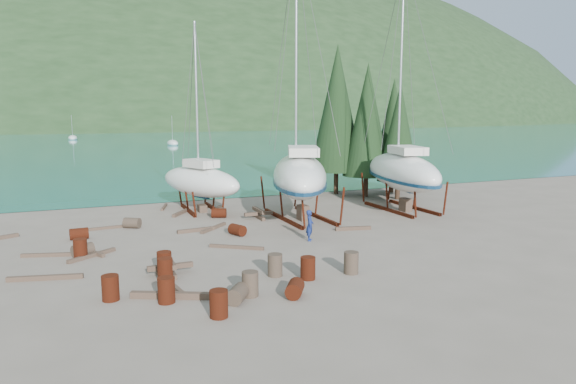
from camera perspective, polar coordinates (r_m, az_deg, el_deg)
name	(u,v)px	position (r m, az deg, el deg)	size (l,w,h in m)	color
ground	(267,252)	(23.72, -2.35, -6.70)	(600.00, 600.00, 0.00)	#6A5E53
bay_water	(86,123)	(336.60, -21.50, 7.14)	(700.00, 700.00, 0.00)	teal
far_hill	(86,123)	(341.59, -21.53, 7.15)	(800.00, 360.00, 110.00)	black
far_house_center	(37,122)	(211.82, -26.16, 7.01)	(6.60, 5.60, 5.60)	beige
far_house_right	(173,121)	(214.84, -12.63, 7.70)	(6.60, 5.60, 5.60)	beige
cypress_near_right	(367,120)	(39.19, 8.80, 7.91)	(3.60, 3.60, 10.00)	black
cypress_mid_right	(399,132)	(38.35, 12.26, 6.49)	(3.06, 3.06, 8.50)	black
cypress_back_left	(337,108)	(40.18, 5.48, 9.24)	(4.14, 4.14, 11.50)	black
cypress_far_right	(393,127)	(41.66, 11.61, 7.08)	(3.24, 3.24, 9.00)	black
moored_boat_mid	(173,143)	(103.19, -12.70, 5.30)	(2.00, 5.00, 6.05)	white
moored_boat_far	(73,138)	(131.58, -22.81, 5.55)	(2.00, 5.00, 6.05)	white
large_sailboat_near	(300,174)	(30.60, 1.29, 1.96)	(6.76, 10.97, 16.67)	white
large_sailboat_far	(402,171)	(34.18, 12.58, 2.30)	(5.19, 10.39, 15.81)	white
small_sailboat_shore	(200,181)	(33.62, -9.74, 1.23)	(5.09, 7.83, 11.99)	white
worker	(310,225)	(25.64, 2.44, -3.73)	(0.57, 0.37, 1.55)	navy
drum_0	(110,288)	(18.76, -19.13, -10.03)	(0.58, 0.58, 0.88)	#53160E
drum_1	(238,294)	(17.70, -5.61, -11.22)	(0.58, 0.58, 0.88)	#2D2823
drum_2	(79,234)	(28.03, -22.20, -4.32)	(0.58, 0.58, 0.88)	#53160E
drum_3	(219,304)	(16.52, -7.70, -12.21)	(0.58, 0.58, 0.88)	#53160E
drum_4	(219,213)	(31.52, -7.68, -2.33)	(0.58, 0.58, 0.88)	#53160E
drum_5	(275,265)	(20.27, -1.45, -8.12)	(0.58, 0.58, 0.88)	#2D2823
drum_6	(237,230)	(26.94, -5.65, -4.21)	(0.58, 0.58, 0.88)	#53160E
drum_7	(308,268)	(19.90, 2.23, -8.45)	(0.58, 0.58, 0.88)	#53160E
drum_8	(80,249)	(24.37, -22.08, -5.86)	(0.58, 0.58, 0.88)	#53160E
drum_9	(132,223)	(29.77, -16.93, -3.30)	(0.58, 0.58, 0.88)	#2D2823
drum_10	(165,270)	(20.26, -13.49, -8.37)	(0.58, 0.58, 0.88)	#53160E
drum_11	(221,211)	(32.08, -7.48, -2.13)	(0.58, 0.58, 0.88)	#2D2823
drum_12	(295,289)	(18.13, 0.77, -10.70)	(0.58, 0.58, 0.88)	#53160E
drum_13	(166,290)	(18.02, -13.36, -10.56)	(0.58, 0.58, 0.88)	#53160E
drum_14	(164,262)	(21.19, -13.58, -7.61)	(0.58, 0.58, 0.88)	#53160E
drum_15	(83,250)	(24.72, -21.83, -6.01)	(0.58, 0.58, 0.88)	#2D2823
drum_16	(250,284)	(18.19, -4.23, -10.15)	(0.58, 0.58, 0.88)	#2D2823
drum_17	(351,263)	(20.72, 7.03, -7.80)	(0.58, 0.58, 0.88)	#2D2823
timber_1	(353,228)	(28.25, 7.26, -4.03)	(0.19, 2.00, 0.19)	brown
timber_3	(171,284)	(19.79, -12.89, -9.89)	(0.15, 3.22, 0.15)	brown
timber_4	(90,252)	(25.13, -21.13, -6.21)	(0.17, 2.15, 0.17)	brown
timber_6	(181,213)	(33.03, -11.84, -2.27)	(0.19, 2.14, 0.19)	brown
timber_8	(196,230)	(28.09, -10.19, -4.18)	(0.19, 2.05, 0.19)	brown
timber_9	(164,207)	(35.40, -13.59, -1.63)	(0.15, 2.10, 0.15)	brown
timber_10	(214,228)	(28.51, -8.27, -3.96)	(0.16, 2.48, 0.16)	brown
timber_11	(236,247)	(24.41, -5.76, -6.10)	(0.15, 2.68, 0.15)	brown
timber_12	(92,255)	(24.48, -20.94, -6.59)	(0.17, 2.48, 0.17)	brown
timber_14	(45,278)	(21.96, -25.37, -8.60)	(0.18, 2.77, 0.18)	brown
timber_15	(116,227)	(30.05, -18.62, -3.69)	(0.15, 2.81, 0.15)	brown
timber_16	(177,295)	(18.41, -12.27, -11.17)	(0.23, 3.21, 0.23)	brown
timber_17	(49,255)	(25.31, -25.00, -6.35)	(0.16, 2.41, 0.16)	brown
timber_pile_fore	(170,267)	(21.08, -12.95, -8.07)	(1.80, 1.80, 0.60)	brown
timber_pile_aft	(259,214)	(31.08, -3.28, -2.41)	(1.80, 1.80, 0.60)	brown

